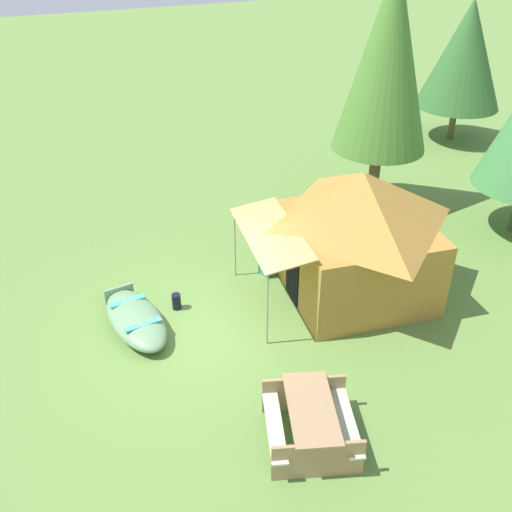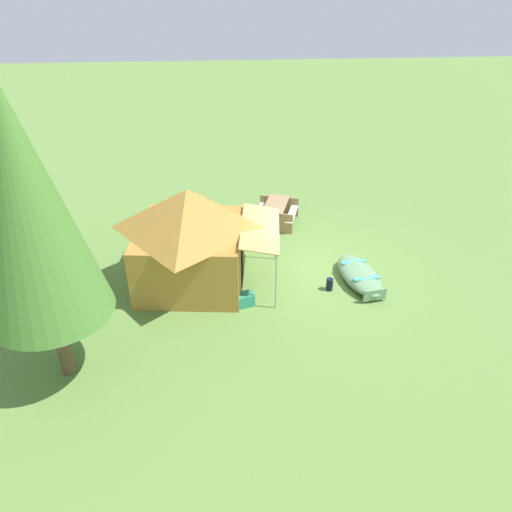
{
  "view_description": "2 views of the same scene",
  "coord_description": "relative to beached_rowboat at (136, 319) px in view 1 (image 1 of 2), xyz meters",
  "views": [
    {
      "loc": [
        9.16,
        -2.73,
        7.76
      ],
      "look_at": [
        -0.43,
        1.26,
        1.27
      ],
      "focal_mm": 40.93,
      "sensor_mm": 36.0,
      "label": 1
    },
    {
      "loc": [
        -12.29,
        2.71,
        7.99
      ],
      "look_at": [
        -0.37,
        1.68,
        0.88
      ],
      "focal_mm": 34.04,
      "sensor_mm": 36.0,
      "label": 2
    }
  ],
  "objects": [
    {
      "name": "picnic_table",
      "position": [
        4.04,
        1.99,
        0.24
      ],
      "size": [
        1.97,
        1.86,
        0.78
      ],
      "color": "#9B7A53",
      "rests_on": "ground_plane"
    },
    {
      "name": "ground_plane",
      "position": [
        0.64,
        1.36,
        -0.23
      ],
      "size": [
        80.0,
        80.0,
        0.0
      ],
      "primitive_type": "plane",
      "color": "#5D823B"
    },
    {
      "name": "beached_rowboat",
      "position": [
        0.0,
        0.0,
        0.0
      ],
      "size": [
        2.4,
        1.31,
        0.45
      ],
      "color": "#648C61",
      "rests_on": "ground_plane"
    },
    {
      "name": "cooler_box",
      "position": [
        -0.86,
        3.46,
        -0.06
      ],
      "size": [
        0.48,
        0.6,
        0.36
      ],
      "primitive_type": "cube",
      "rotation": [
        0.0,
        0.0,
        1.87
      ],
      "color": "#298469",
      "rests_on": "ground_plane"
    },
    {
      "name": "fuel_can",
      "position": [
        -0.33,
        0.97,
        -0.05
      ],
      "size": [
        0.22,
        0.22,
        0.37
      ],
      "primitive_type": "cylinder",
      "rotation": [
        0.0,
        0.0,
        6.17
      ],
      "color": "black",
      "rests_on": "ground_plane"
    },
    {
      "name": "pine_tree_side",
      "position": [
        -3.06,
        7.63,
        3.94
      ],
      "size": [
        2.57,
        2.57,
        6.64
      ],
      "color": "brown",
      "rests_on": "ground_plane"
    },
    {
      "name": "canvas_cabin_tent",
      "position": [
        0.5,
        4.88,
        1.27
      ],
      "size": [
        3.67,
        4.41,
        2.91
      ],
      "color": "#A77630",
      "rests_on": "ground_plane"
    },
    {
      "name": "pine_tree_back_right",
      "position": [
        -6.5,
        13.19,
        2.81
      ],
      "size": [
        2.93,
        2.93,
        4.86
      ],
      "color": "brown",
      "rests_on": "ground_plane"
    }
  ]
}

